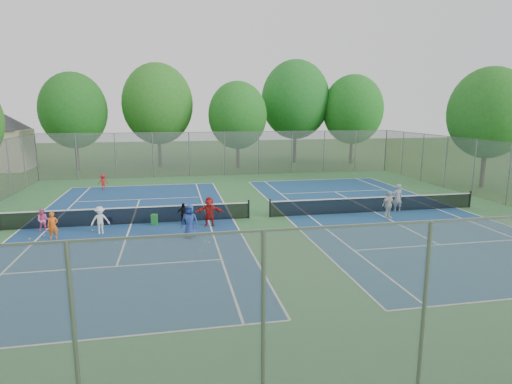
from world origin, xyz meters
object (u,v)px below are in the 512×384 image
Objects in this scene: instructor at (397,198)px; net_left at (131,216)px; net_right at (375,205)px; ball_crate at (108,220)px; ball_hopper at (154,220)px.

net_left is at bearing -3.05° from instructor.
ball_crate is at bearing 177.83° from net_right.
ball_crate is at bearing 154.90° from net_left.
ball_hopper reaches higher than ball_crate.
net_right is at bearing 1.96° from ball_hopper.
ball_hopper is at bearing -178.04° from net_right.
ball_crate is (-1.23, 0.58, -0.29)m from net_left.
instructor is (1.41, -0.07, 0.38)m from net_right.
ball_hopper is 14.19m from instructor.
instructor reaches higher than ball_crate.
net_right is 15.24m from ball_crate.
net_right is 21.89× the size of ball_hopper.
instructor is (15.41, -0.07, 0.38)m from net_left.
instructor is (16.64, -0.64, 0.67)m from ball_crate.
net_left and net_right have the same top height.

